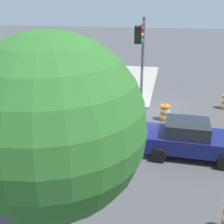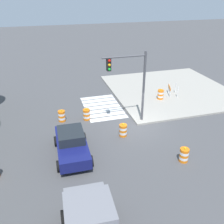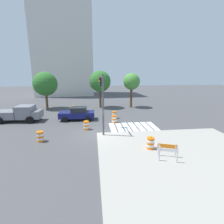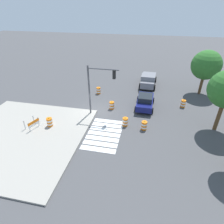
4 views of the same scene
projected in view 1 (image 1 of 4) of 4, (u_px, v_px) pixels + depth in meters
name	position (u px, v px, depth m)	size (l,w,h in m)	color
ground_plane	(149.00, 109.00, 18.02)	(120.00, 120.00, 0.00)	#474749
sidewalk_corner	(86.00, 80.00, 24.58)	(12.00, 12.00, 0.15)	#9E998E
crosswalk_stripes	(81.00, 115.00, 17.13)	(5.10, 3.20, 0.02)	silver
sports_car	(190.00, 139.00, 12.41)	(4.34, 2.22, 1.63)	navy
traffic_barrel_near_corner	(165.00, 113.00, 16.26)	(0.56, 0.56, 1.02)	orange
traffic_barrel_median_far	(104.00, 122.00, 14.98)	(0.56, 0.56, 1.02)	orange
traffic_barrel_far_curb	(89.00, 138.00, 13.26)	(0.56, 0.56, 1.02)	orange
traffic_barrel_on_sidewalk	(103.00, 81.00, 22.06)	(0.56, 0.56, 1.02)	orange
construction_barricade	(99.00, 75.00, 23.46)	(1.42, 1.13, 1.00)	silver
traffic_light_pole	(141.00, 49.00, 16.19)	(0.47, 3.29, 5.50)	#4C4C51
street_tree_streetside_far	(54.00, 127.00, 5.18)	(3.48, 3.48, 6.10)	brown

